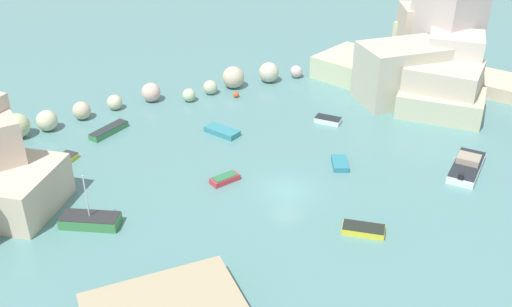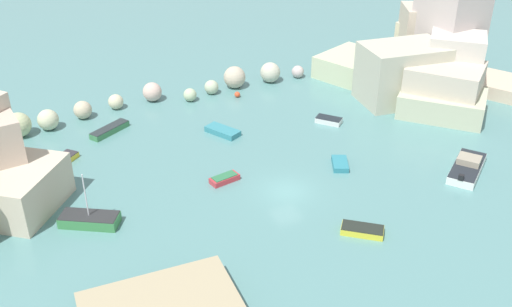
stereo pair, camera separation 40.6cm
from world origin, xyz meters
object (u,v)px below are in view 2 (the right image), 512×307
Objects in this scene: channel_buoy at (237,94)px; moored_boat_2 at (90,220)px; moored_boat_1 at (223,131)px; moored_boat_7 at (340,164)px; moored_boat_4 at (225,179)px; moored_boat_6 at (362,230)px; moored_boat_0 at (329,120)px; moored_boat_3 at (150,302)px; moored_boat_5 at (110,130)px; moored_boat_8 at (467,167)px; moored_boat_9 at (60,162)px.

channel_buoy is 0.14× the size of moored_boat_2.
channel_buoy reaches higher than moored_boat_1.
moored_boat_4 is at bearing 105.40° from moored_boat_7.
moored_boat_1 is 20.05m from moored_boat_6.
channel_buoy is 0.23× the size of moored_boat_0.
moored_boat_3 reaches higher than moored_boat_7.
moored_boat_1 is at bearing -122.34° from moored_boat_4.
moored_boat_6 is at bearing -9.24° from moored_boat_3.
moored_boat_8 is at bearing -68.97° from moored_boat_5.
moored_boat_1 is at bearing 100.48° from moored_boat_8.
moored_boat_4 is at bearing 38.46° from moored_boat_3.
channel_buoy is 0.20× the size of moored_boat_6.
moored_boat_2 is at bearing 66.03° from moored_boat_0.
channel_buoy is 0.10× the size of moored_boat_8.
moored_boat_4 is (-3.78, -8.22, -0.01)m from moored_boat_1.
channel_buoy is at bearing -9.13° from moored_boat_0.
moored_boat_0 is at bearing 47.19° from moored_boat_2.
moored_boat_3 is at bearing 141.96° from moored_boat_7.
moored_boat_9 is (-15.70, 1.63, -0.01)m from moored_boat_1.
moored_boat_0 is 27.15m from moored_boat_2.
moored_boat_5 is at bearing 102.92° from moored_boat_2.
moored_boat_7 is 25.57m from moored_boat_9.
moored_boat_4 is at bearing 73.16° from moored_boat_0.
moored_boat_5 reaches higher than moored_boat_1.
moored_boat_2 reaches higher than moored_boat_0.
moored_boat_0 reaches higher than moored_boat_3.
moored_boat_4 is 13.14m from moored_boat_6.
moored_boat_2 is (-26.51, -5.85, 0.16)m from moored_boat_0.
moored_boat_1 reaches higher than moored_boat_7.
moored_boat_5 is (4.68, 25.18, 0.06)m from moored_boat_3.
channel_buoy is 18.31m from moored_boat_7.
channel_buoy reaches higher than moored_boat_0.
moored_boat_6 is at bearing 116.61° from moored_boat_0.
channel_buoy reaches higher than moored_boat_3.
moored_boat_8 is (19.77, -8.90, 0.21)m from moored_boat_4.
moored_boat_2 is 10.53m from moored_boat_9.
moored_boat_8 is at bearing 163.92° from moored_boat_0.
moored_boat_1 is at bearing 61.01° from moored_boat_7.
moored_boat_6 reaches higher than moored_boat_7.
moored_boat_3 is 0.70× the size of moored_boat_8.
channel_buoy is at bearing 33.58° from moored_boat_7.
moored_boat_8 reaches higher than moored_boat_6.
moored_boat_5 reaches higher than moored_boat_6.
moored_boat_6 is 28.01m from moored_boat_9.
moored_boat_8 is 1.65× the size of moored_boat_9.
channel_buoy is 27.50m from moored_boat_6.
moored_boat_1 is 0.88× the size of moored_boat_5.
channel_buoy is at bearing 157.39° from moored_boat_9.
moored_boat_8 is (5.22, -14.08, 0.19)m from moored_boat_0.
moored_boat_7 is at bearing 157.91° from moored_boat_4.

